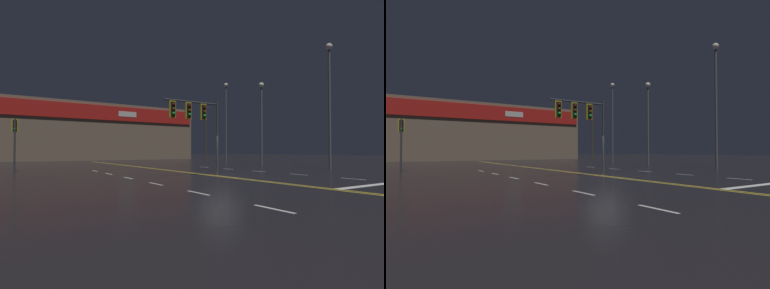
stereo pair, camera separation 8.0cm
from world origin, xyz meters
The scene contains 9 objects.
ground_plane centered at (0.00, 0.00, 0.00)m, with size 200.00×200.00×0.00m, color black.
road_markings centered at (1.00, -1.46, 0.00)m, with size 15.31×60.00×0.01m.
traffic_signal_median centered at (-1.42, 0.52, 3.67)m, with size 3.86×0.36×4.75m.
traffic_signal_corner_northwest centered at (-10.45, 11.17, 2.90)m, with size 0.42×0.36×3.95m.
streetlight_near_left centered at (14.69, 17.42, 6.82)m, with size 0.56×0.56×10.90m.
streetlight_near_right centered at (12.61, 0.72, 6.82)m, with size 0.56×0.56×10.90m.
streetlight_median_approach centered at (12.62, 8.75, 5.81)m, with size 0.56×0.56×9.04m.
building_backdrop centered at (0.00, 40.06, 4.81)m, with size 40.47×10.23×9.59m.
utility_pole_row centered at (1.97, 33.93, 5.37)m, with size 46.01×0.26×10.78m.
Camera 2 is at (-11.21, -14.61, 1.54)m, focal length 28.00 mm.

